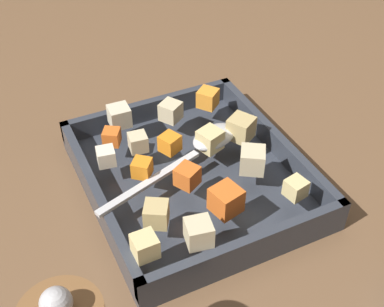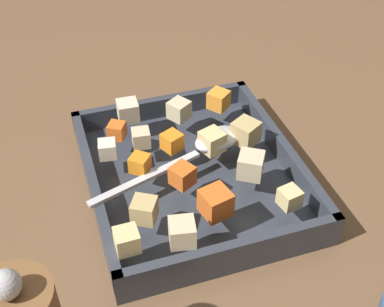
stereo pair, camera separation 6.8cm
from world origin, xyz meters
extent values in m
plane|color=brown|center=(0.00, 0.00, 0.00)|extent=(4.00, 4.00, 0.00)
cube|color=#333842|center=(-0.02, -0.02, 0.01)|extent=(0.32, 0.28, 0.01)
cube|color=#333842|center=(-0.02, -0.15, 0.03)|extent=(0.32, 0.01, 0.03)
cube|color=#333842|center=(-0.02, 0.11, 0.03)|extent=(0.32, 0.01, 0.03)
cube|color=#333842|center=(-0.17, -0.02, 0.03)|extent=(0.01, 0.28, 0.03)
cube|color=#333842|center=(0.13, -0.02, 0.03)|extent=(0.01, 0.28, 0.03)
cube|color=orange|center=(-0.06, 0.01, 0.06)|extent=(0.04, 0.04, 0.03)
cube|color=orange|center=(0.08, -0.09, 0.06)|extent=(0.04, 0.04, 0.03)
cube|color=orange|center=(0.06, 0.07, 0.06)|extent=(0.03, 0.03, 0.02)
cube|color=orange|center=(-0.12, -0.02, 0.06)|extent=(0.04, 0.04, 0.03)
cube|color=orange|center=(-0.02, 0.05, 0.06)|extent=(0.03, 0.03, 0.02)
cube|color=orange|center=(0.01, 0.00, 0.06)|extent=(0.03, 0.03, 0.02)
cube|color=beige|center=(0.08, -0.03, 0.06)|extent=(0.04, 0.04, 0.03)
cube|color=#E0CC89|center=(-0.01, -0.05, 0.06)|extent=(0.04, 0.04, 0.03)
cube|color=beige|center=(0.03, 0.04, 0.06)|extent=(0.03, 0.03, 0.02)
cube|color=tan|center=(-0.01, -0.10, 0.06)|extent=(0.04, 0.04, 0.03)
cube|color=beige|center=(-0.07, -0.08, 0.06)|extent=(0.04, 0.04, 0.03)
cube|color=#E0CC89|center=(-0.14, 0.10, 0.06)|extent=(0.03, 0.03, 0.03)
cube|color=#E0CC89|center=(-0.13, -0.10, 0.06)|extent=(0.03, 0.03, 0.02)
cube|color=tan|center=(-0.10, 0.07, 0.06)|extent=(0.04, 0.04, 0.03)
cube|color=beige|center=(-0.15, 0.04, 0.06)|extent=(0.03, 0.03, 0.03)
cube|color=silver|center=(0.02, 0.09, 0.06)|extent=(0.03, 0.03, 0.02)
cube|color=beige|center=(0.10, 0.04, 0.06)|extent=(0.03, 0.03, 0.03)
ellipsoid|color=silver|center=(0.00, -0.06, 0.06)|extent=(0.06, 0.08, 0.02)
cube|color=silver|center=(-0.04, 0.05, 0.05)|extent=(0.06, 0.16, 0.01)
sphere|color=#B7B7BC|center=(-0.26, 0.20, 0.18)|extent=(0.02, 0.02, 0.02)
camera|label=1|loc=(-0.48, 0.20, 0.50)|focal=48.08mm
camera|label=2|loc=(-0.51, 0.14, 0.50)|focal=48.08mm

